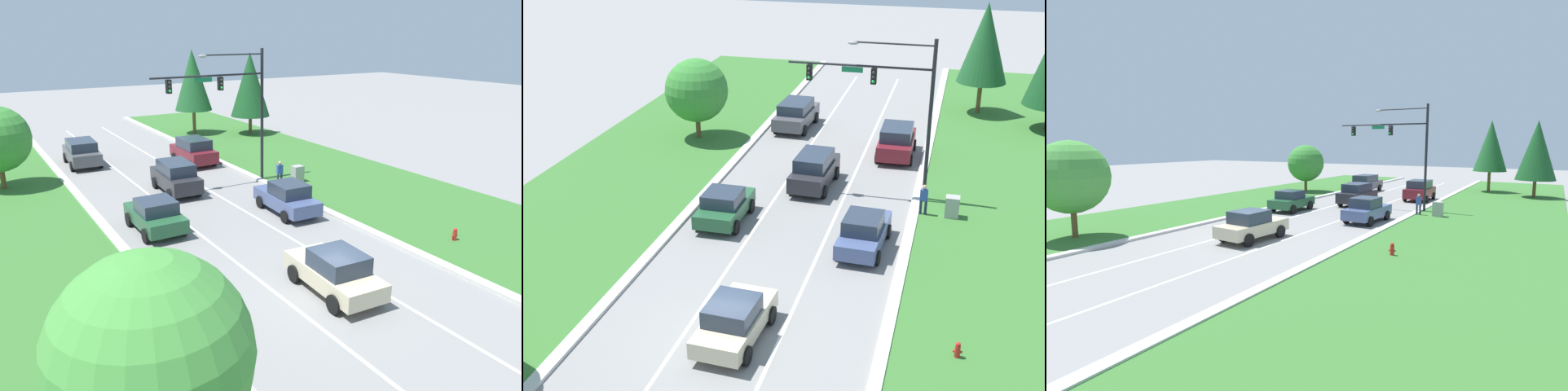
% 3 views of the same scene
% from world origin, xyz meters
% --- Properties ---
extents(ground_plane, '(160.00, 160.00, 0.00)m').
position_xyz_m(ground_plane, '(0.00, 0.00, 0.00)').
color(ground_plane, gray).
extents(curb_strip_right, '(0.50, 90.00, 0.15)m').
position_xyz_m(curb_strip_right, '(5.65, 0.00, 0.07)').
color(curb_strip_right, beige).
rests_on(curb_strip_right, ground_plane).
extents(curb_strip_left, '(0.50, 90.00, 0.15)m').
position_xyz_m(curb_strip_left, '(-5.65, 0.00, 0.07)').
color(curb_strip_left, beige).
rests_on(curb_strip_left, ground_plane).
extents(grass_verge_right, '(10.00, 90.00, 0.08)m').
position_xyz_m(grass_verge_right, '(10.90, 0.00, 0.04)').
color(grass_verge_right, '#38702D').
rests_on(grass_verge_right, ground_plane).
extents(lane_stripe_inner_left, '(0.14, 81.00, 0.01)m').
position_xyz_m(lane_stripe_inner_left, '(-1.80, 0.00, 0.00)').
color(lane_stripe_inner_left, white).
rests_on(lane_stripe_inner_left, ground_plane).
extents(lane_stripe_inner_right, '(0.14, 81.00, 0.01)m').
position_xyz_m(lane_stripe_inner_right, '(1.80, 0.00, 0.00)').
color(lane_stripe_inner_right, white).
rests_on(lane_stripe_inner_right, ground_plane).
extents(traffic_signal_mast, '(7.60, 0.41, 8.63)m').
position_xyz_m(traffic_signal_mast, '(3.92, 15.04, 5.70)').
color(traffic_signal_mast, black).
rests_on(traffic_signal_mast, ground_plane).
extents(slate_blue_sedan, '(2.22, 4.55, 1.77)m').
position_xyz_m(slate_blue_sedan, '(3.70, 8.61, 0.88)').
color(slate_blue_sedan, '#475684').
rests_on(slate_blue_sedan, ground_plane).
extents(champagne_sedan, '(2.31, 4.51, 1.74)m').
position_xyz_m(champagne_sedan, '(0.19, 0.16, 0.87)').
color(champagne_sedan, beige).
rests_on(champagne_sedan, ground_plane).
extents(graphite_suv, '(2.42, 5.02, 1.92)m').
position_xyz_m(graphite_suv, '(-3.58, 25.34, 1.01)').
color(graphite_suv, '#4C4C51').
rests_on(graphite_suv, ground_plane).
extents(burgundy_suv, '(2.28, 4.53, 1.98)m').
position_xyz_m(burgundy_suv, '(3.78, 21.36, 1.02)').
color(burgundy_suv, maroon).
rests_on(burgundy_suv, ground_plane).
extents(charcoal_suv, '(2.23, 4.72, 1.98)m').
position_xyz_m(charcoal_suv, '(-0.11, 15.36, 1.03)').
color(charcoal_suv, '#28282D').
rests_on(charcoal_suv, ground_plane).
extents(forest_sedan, '(2.17, 4.19, 1.70)m').
position_xyz_m(forest_sedan, '(-3.49, 9.81, 0.86)').
color(forest_sedan, '#235633').
rests_on(forest_sedan, ground_plane).
extents(utility_cabinet, '(0.70, 0.60, 1.17)m').
position_xyz_m(utility_cabinet, '(7.54, 13.07, 0.59)').
color(utility_cabinet, '#9E9E99').
rests_on(utility_cabinet, ground_plane).
extents(pedestrian, '(0.40, 0.25, 1.69)m').
position_xyz_m(pedestrian, '(6.10, 13.02, 0.94)').
color(pedestrian, '#232842').
rests_on(pedestrian, ground_plane).
extents(fire_hydrant, '(0.34, 0.20, 0.70)m').
position_xyz_m(fire_hydrant, '(8.28, 1.03, 0.34)').
color(fire_hydrant, red).
rests_on(fire_hydrant, ground_plane).
extents(oak_near_left_tree, '(4.12, 4.12, 5.33)m').
position_xyz_m(oak_near_left_tree, '(-9.33, 21.55, 3.27)').
color(oak_near_left_tree, brown).
rests_on(oak_near_left_tree, ground_plane).
extents(conifer_far_right_tree, '(3.54, 3.54, 8.05)m').
position_xyz_m(conifer_far_right_tree, '(8.57, 31.93, 5.21)').
color(conifer_far_right_tree, brown).
rests_on(conifer_far_right_tree, ground_plane).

